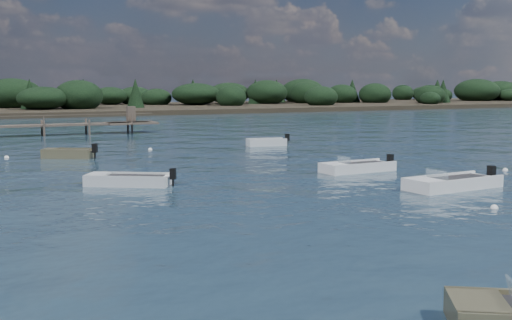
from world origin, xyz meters
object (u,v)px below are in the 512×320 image
dinghy_mid_grey (128,182)px  dinghy_mid_white_a (452,185)px  tender_far_white (68,155)px  dinghy_mid_white_b (357,169)px  tender_far_grey_b (266,144)px

dinghy_mid_grey → dinghy_mid_white_a: bearing=-29.0°
tender_far_white → dinghy_mid_grey: (0.78, -13.34, -0.03)m
dinghy_mid_white_b → dinghy_mid_grey: bearing=176.7°
dinghy_mid_grey → dinghy_mid_white_b: dinghy_mid_white_b is taller
dinghy_mid_white_b → dinghy_mid_white_a: bearing=-83.8°
dinghy_mid_grey → tender_far_grey_b: bearing=44.8°
dinghy_mid_white_a → dinghy_mid_white_b: 7.03m
tender_far_white → dinghy_mid_white_b: bearing=-45.2°
tender_far_white → dinghy_mid_grey: tender_far_white is taller
dinghy_mid_grey → dinghy_mid_white_a: dinghy_mid_white_a is taller
tender_far_grey_b → dinghy_mid_white_b: size_ratio=0.75×
tender_far_grey_b → dinghy_mid_grey: 21.45m
dinghy_mid_grey → dinghy_mid_white_a: size_ratio=0.80×
tender_far_grey_b → tender_far_white: bearing=-173.7°
tender_far_white → dinghy_mid_white_a: 25.76m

